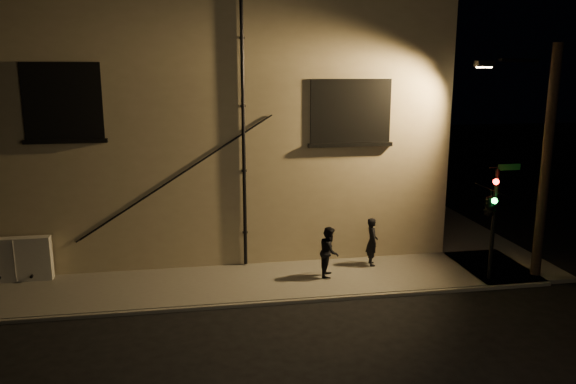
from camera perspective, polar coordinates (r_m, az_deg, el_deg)
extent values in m
plane|color=black|center=(15.94, 3.30, -10.94)|extent=(90.00, 90.00, 0.00)
cube|color=#595650|center=(16.95, -7.94, -9.36)|extent=(20.00, 3.00, 0.12)
cube|color=#595650|center=(25.11, 13.74, -2.31)|extent=(3.00, 16.00, 0.12)
cube|color=tan|center=(23.33, -8.88, 7.25)|extent=(16.00, 12.00, 8.50)
cube|color=black|center=(23.35, -9.26, 18.06)|extent=(16.20, 12.20, 0.30)
cube|color=black|center=(17.62, -21.91, 8.58)|extent=(2.20, 0.10, 2.20)
cube|color=#A5B28C|center=(17.63, -21.90, 8.58)|extent=(1.98, 0.05, 1.98)
cube|color=black|center=(17.96, 6.38, 8.17)|extent=(2.60, 0.10, 2.00)
cube|color=black|center=(17.97, 6.37, 8.17)|extent=(2.38, 0.05, 1.78)
cylinder|color=black|center=(17.34, -4.54, 5.76)|extent=(0.11, 0.11, 8.30)
cylinder|color=black|center=(17.52, -11.66, 1.27)|extent=(5.96, 0.04, 3.75)
cylinder|color=black|center=(17.50, -11.27, 1.48)|extent=(5.96, 0.04, 3.75)
cube|color=#B7B4AE|center=(18.59, -25.91, -6.17)|extent=(2.02, 0.34, 1.33)
imported|color=black|center=(18.22, 8.53, -5.00)|extent=(0.42, 0.60, 1.55)
imported|color=black|center=(17.14, 4.23, -6.05)|extent=(0.80, 0.90, 1.54)
cylinder|color=black|center=(17.67, 20.13, -3.16)|extent=(0.12, 0.12, 3.35)
imported|color=black|center=(17.29, 19.86, -1.04)|extent=(0.47, 2.03, 0.81)
sphere|color=#FF140C|center=(17.02, 20.38, 0.98)|extent=(0.17, 0.17, 0.17)
sphere|color=#14FF3F|center=(17.13, 20.24, -0.85)|extent=(0.17, 0.17, 0.17)
cube|color=#0C4C1E|center=(17.49, 21.55, 2.37)|extent=(0.70, 0.03, 0.18)
cylinder|color=black|center=(18.25, 24.73, 2.48)|extent=(0.29, 0.29, 7.04)
cylinder|color=black|center=(18.05, 22.49, 12.27)|extent=(1.79, 0.98, 0.10)
cube|color=black|center=(18.13, 19.34, 12.20)|extent=(0.55, 0.28, 0.18)
cube|color=#FFC672|center=(18.13, 19.31, 11.88)|extent=(0.42, 0.20, 0.04)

